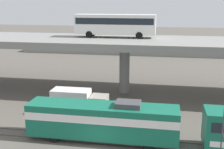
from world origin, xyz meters
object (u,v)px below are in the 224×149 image
train_locomotive (95,119)px  parked_car_1 (127,44)px  parked_car_4 (166,43)px  parked_car_0 (67,42)px  parked_car_3 (96,41)px  parked_car_2 (124,42)px  service_truck_west (78,101)px  parked_car_6 (163,44)px  transit_bus_on_overpass (115,24)px  parked_car_7 (219,44)px

train_locomotive → parked_car_1: bearing=-86.6°
parked_car_4 → parked_car_0: bearing=-173.2°
parked_car_3 → parked_car_2: bearing=-9.3°
service_truck_west → parked_car_6: parked_car_6 is taller
parked_car_0 → parked_car_2: 15.13m
parked_car_1 → parked_car_4: size_ratio=1.01×
parked_car_1 → parked_car_6: (9.00, 0.98, -0.00)m
service_truck_west → parked_car_3: (-8.52, 46.42, 0.82)m
transit_bus_on_overpass → service_truck_west: bearing=-103.5°
parked_car_7 → parked_car_2: bearing=4.5°
train_locomotive → service_truck_west: (-3.60, 6.37, -0.56)m
parked_car_1 → parked_car_3: 10.06m
train_locomotive → service_truck_west: 7.34m
parked_car_3 → parked_car_7: (32.35, 0.64, -0.00)m
parked_car_2 → parked_car_4: (11.05, 1.42, -0.00)m
parked_car_4 → parked_car_6: same height
train_locomotive → parked_car_3: train_locomotive is taller
train_locomotive → parked_car_1: size_ratio=3.56×
parked_car_0 → parked_car_7: size_ratio=1.03×
parked_car_4 → parked_car_6: 3.15m
train_locomotive → parked_car_0: train_locomotive is taller
parked_car_2 → parked_car_3: bearing=-9.3°
parked_car_0 → parked_car_1: bearing=176.7°
parked_car_7 → transit_bus_on_overpass: bearing=59.4°
transit_bus_on_overpass → parked_car_2: 34.88m
transit_bus_on_overpass → parked_car_1: (-1.96, 31.24, -7.65)m
transit_bus_on_overpass → parked_car_7: bearing=59.4°
train_locomotive → service_truck_west: train_locomotive is taller
train_locomotive → parked_car_4: bearing=-97.4°
service_truck_west → parked_car_1: (0.73, 42.49, 0.82)m
train_locomotive → parked_car_2: size_ratio=3.85×
transit_bus_on_overpass → parked_car_6: transit_bus_on_overpass is taller
parked_car_0 → parked_car_4: 26.26m
train_locomotive → parked_car_6: 50.22m
service_truck_west → parked_car_3: parked_car_3 is taller
parked_car_1 → parked_car_2: 2.95m
parked_car_3 → parked_car_6: (18.25, -2.95, -0.00)m
parked_car_3 → parked_car_0: bearing=-157.3°
parked_car_6 → parked_car_3: bearing=-9.2°
parked_car_7 → parked_car_3: bearing=1.1°
parked_car_2 → parked_car_6: 10.45m
parked_car_4 → parked_car_6: size_ratio=1.02×
train_locomotive → parked_car_2: train_locomotive is taller
parked_car_0 → transit_bus_on_overpass: bearing=119.6°
parked_car_0 → parked_car_3: size_ratio=0.99×
transit_bus_on_overpass → parked_car_0: 37.82m
parked_car_3 → parked_car_4: same height
service_truck_west → train_locomotive: bearing=-60.5°
parked_car_0 → parked_car_2: bearing=-173.6°
transit_bus_on_overpass → parked_car_7: (21.14, 35.80, -7.65)m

